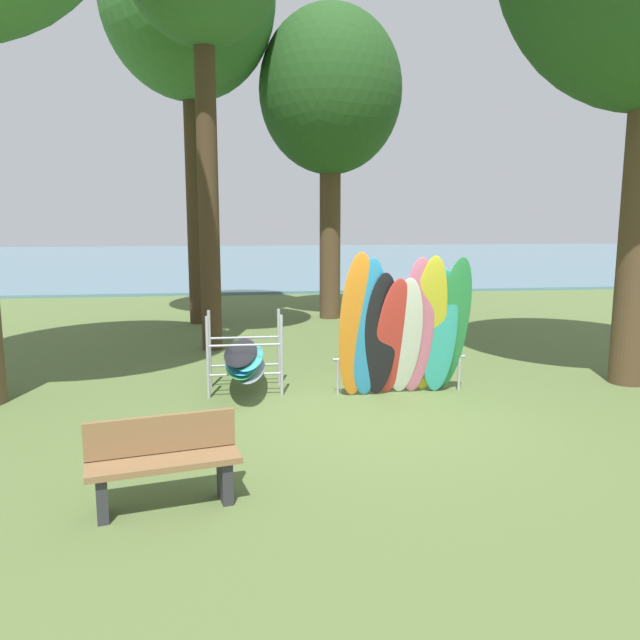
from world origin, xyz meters
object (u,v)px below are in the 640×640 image
tree_far_right_back (330,94)px  park_bench (164,460)px  board_storage_rack (244,359)px  leaning_board_pile (405,331)px

tree_far_right_back → park_bench: tree_far_right_back is taller
board_storage_rack → park_bench: bearing=-101.4°
park_bench → tree_far_right_back: bearing=73.9°
board_storage_rack → park_bench: board_storage_rack is taller
tree_far_right_back → leaning_board_pile: size_ratio=3.59×
tree_far_right_back → leaning_board_pile: bearing=-89.9°
leaning_board_pile → park_bench: 4.57m
board_storage_rack → park_bench: 3.96m
tree_far_right_back → leaning_board_pile: 9.05m
leaning_board_pile → park_bench: leaning_board_pile is taller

